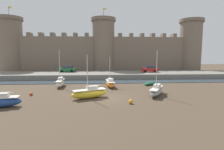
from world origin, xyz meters
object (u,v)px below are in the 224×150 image
object	(u,v)px
rowboat_foreground_left	(150,83)
mooring_buoy_near_channel	(31,94)
car_quay_west	(67,69)
sailboat_near_channel_left	(110,83)
car_quay_centre_west	(150,69)
mooring_buoy_off_centre	(131,102)
sailboat_midflat_right	(90,93)
sailboat_near_channel_right	(156,91)
sailboat_midflat_left	(60,83)

from	to	relation	value
rowboat_foreground_left	mooring_buoy_near_channel	size ratio (longest dim) A/B	6.34
rowboat_foreground_left	car_quay_west	xyz separation A→B (m)	(-17.59, 13.79, 1.65)
sailboat_near_channel_left	car_quay_west	size ratio (longest dim) A/B	1.25
car_quay_centre_west	mooring_buoy_off_centre	bearing A→B (deg)	-110.51
sailboat_near_channel_left	rowboat_foreground_left	bearing A→B (deg)	9.69
car_quay_centre_west	sailboat_midflat_right	bearing A→B (deg)	-123.17
mooring_buoy_off_centre	sailboat_near_channel_right	bearing A→B (deg)	42.59
sailboat_midflat_right	car_quay_centre_west	size ratio (longest dim) A/B	1.34
mooring_buoy_near_channel	car_quay_centre_west	world-z (taller)	car_quay_centre_west
sailboat_near_channel_right	rowboat_foreground_left	bearing A→B (deg)	80.25
sailboat_near_channel_left	mooring_buoy_near_channel	world-z (taller)	sailboat_near_channel_left
sailboat_near_channel_left	mooring_buoy_near_channel	distance (m)	12.68
car_quay_west	sailboat_near_channel_left	bearing A→B (deg)	-56.08
rowboat_foreground_left	sailboat_near_channel_right	world-z (taller)	sailboat_near_channel_right
sailboat_near_channel_right	car_quay_west	xyz separation A→B (m)	(-16.19, 21.91, 1.34)
sailboat_midflat_right	mooring_buoy_near_channel	size ratio (longest dim) A/B	11.91
sailboat_midflat_right	sailboat_near_channel_left	distance (m)	8.43
sailboat_near_channel_right	sailboat_near_channel_left	distance (m)	9.15
sailboat_midflat_left	sailboat_near_channel_left	xyz separation A→B (m)	(8.71, -0.71, -0.07)
sailboat_midflat_right	car_quay_west	xyz separation A→B (m)	(-7.05, 22.91, 1.31)
sailboat_midflat_left	car_quay_west	world-z (taller)	sailboat_midflat_left
sailboat_near_channel_left	mooring_buoy_off_centre	world-z (taller)	sailboat_near_channel_left
sailboat_midflat_right	sailboat_near_channel_right	distance (m)	9.19
sailboat_midflat_right	sailboat_near_channel_right	xyz separation A→B (m)	(9.14, 1.00, -0.03)
mooring_buoy_off_centre	mooring_buoy_near_channel	bearing A→B (deg)	159.38
rowboat_foreground_left	mooring_buoy_near_channel	bearing A→B (deg)	-159.07
sailboat_near_channel_left	mooring_buoy_off_centre	xyz separation A→B (m)	(1.79, -10.77, -0.37)
rowboat_foreground_left	sailboat_near_channel_right	distance (m)	8.25
sailboat_near_channel_left	mooring_buoy_off_centre	distance (m)	10.93
car_quay_centre_west	sailboat_near_channel_left	bearing A→B (deg)	-128.86
sailboat_midflat_right	sailboat_midflat_left	size ratio (longest dim) A/B	0.85
rowboat_foreground_left	sailboat_near_channel_left	world-z (taller)	sailboat_near_channel_left
car_quay_centre_west	mooring_buoy_near_channel	bearing A→B (deg)	-138.77
mooring_buoy_near_channel	car_quay_centre_west	xyz separation A→B (m)	(22.10, 19.36, 1.74)
car_quay_west	sailboat_midflat_right	bearing A→B (deg)	-72.88
rowboat_foreground_left	car_quay_centre_west	distance (m)	12.79
sailboat_midflat_right	mooring_buoy_near_channel	world-z (taller)	sailboat_midflat_right
mooring_buoy_off_centre	car_quay_west	bearing A→B (deg)	114.77
sailboat_near_channel_right	mooring_buoy_near_channel	world-z (taller)	sailboat_near_channel_right
car_quay_west	sailboat_near_channel_right	bearing A→B (deg)	-53.54
rowboat_foreground_left	sailboat_midflat_left	bearing A→B (deg)	-178.01
sailboat_midflat_right	mooring_buoy_off_centre	world-z (taller)	sailboat_midflat_right
mooring_buoy_off_centre	sailboat_midflat_left	bearing A→B (deg)	132.45
sailboat_midflat_left	car_quay_west	bearing A→B (deg)	95.65
sailboat_midflat_left	sailboat_near_channel_left	bearing A→B (deg)	-4.66
sailboat_midflat_left	car_quay_west	size ratio (longest dim) A/B	1.56
sailboat_midflat_left	mooring_buoy_off_centre	bearing A→B (deg)	-47.55
sailboat_near_channel_right	sailboat_midflat_right	bearing A→B (deg)	-173.78
sailboat_near_channel_right	mooring_buoy_near_channel	xyz separation A→B (m)	(-17.29, 0.98, -0.40)
rowboat_foreground_left	mooring_buoy_near_channel	xyz separation A→B (m)	(-18.68, -7.15, -0.09)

